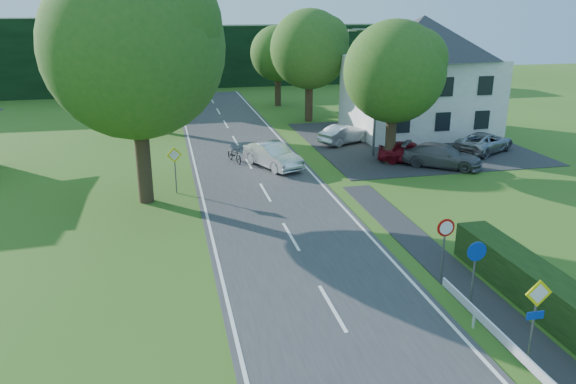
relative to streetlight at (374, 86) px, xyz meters
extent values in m
cube|color=#333335|center=(-8.06, -10.00, -4.44)|extent=(7.00, 80.00, 0.04)
cube|color=#27272A|center=(3.94, 3.00, -4.44)|extent=(14.00, 16.00, 0.04)
cube|color=white|center=(-11.31, -10.00, -4.42)|extent=(0.12, 80.00, 0.01)
cube|color=white|center=(-4.81, -10.00, -4.42)|extent=(0.12, 80.00, 0.01)
cube|color=black|center=(-0.06, 36.00, -0.96)|extent=(30.00, 5.00, 7.00)
cube|color=silver|center=(5.94, 6.00, -1.66)|extent=(10.00, 8.00, 5.60)
pyramid|color=black|center=(5.94, 6.00, 2.64)|extent=(10.60, 8.40, 3.00)
cylinder|color=slate|center=(0.14, 0.00, -0.46)|extent=(0.16, 0.16, 8.00)
cylinder|color=slate|center=(-0.66, 0.00, 3.44)|extent=(1.70, 0.10, 0.10)
cube|color=slate|center=(-1.56, 0.00, 3.39)|extent=(0.50, 0.18, 0.12)
cylinder|color=slate|center=(-3.76, -22.00, -3.26)|extent=(0.07, 0.07, 2.40)
cube|color=#FFEE0D|center=(-3.76, -22.03, -2.26)|extent=(0.78, 0.04, 0.78)
cube|color=white|center=(-3.76, -22.03, -2.26)|extent=(0.57, 0.05, 0.57)
cube|color=#0B36B3|center=(-3.76, -22.03, -2.91)|extent=(0.50, 0.04, 0.22)
cylinder|color=slate|center=(-3.76, -19.00, -3.36)|extent=(0.07, 0.07, 2.20)
cylinder|color=#0B36B3|center=(-3.76, -19.03, -2.41)|extent=(0.64, 0.04, 0.64)
cylinder|color=slate|center=(-3.76, -17.00, -3.36)|extent=(0.07, 0.07, 2.20)
cylinder|color=red|center=(-3.76, -17.03, -2.41)|extent=(0.64, 0.04, 0.64)
cylinder|color=white|center=(-3.76, -17.05, -2.41)|extent=(0.48, 0.04, 0.48)
cylinder|color=slate|center=(-12.56, -5.00, -3.36)|extent=(0.07, 0.07, 2.20)
cube|color=#FFEE0D|center=(-12.56, -5.03, -2.41)|extent=(0.78, 0.04, 0.78)
cube|color=white|center=(-12.56, -5.03, -2.41)|extent=(0.57, 0.05, 0.57)
imported|color=silver|center=(-6.76, -1.43, -3.69)|extent=(3.14, 4.69, 1.46)
imported|color=black|center=(-8.85, 0.28, -3.94)|extent=(1.18, 1.94, 0.96)
imported|color=maroon|center=(1.69, -2.14, -3.76)|extent=(4.20, 2.82, 1.33)
imported|color=#B1B1B6|center=(-0.61, 3.51, -3.76)|extent=(4.23, 3.07, 1.33)
imported|color=#56555B|center=(3.16, -3.50, -3.75)|extent=(4.89, 4.32, 1.36)
imported|color=#9A999F|center=(7.60, -0.81, -3.77)|extent=(5.16, 4.23, 1.31)
imported|color=red|center=(2.19, 5.00, -3.36)|extent=(3.08, 3.10, 2.13)
camera|label=1|loc=(-12.91, -33.25, 4.82)|focal=35.00mm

